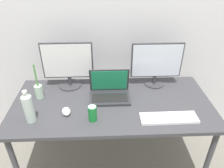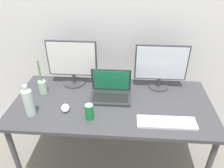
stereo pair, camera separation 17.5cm
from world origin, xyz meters
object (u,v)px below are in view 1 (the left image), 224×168
at_px(monitor_left, 68,64).
at_px(laptop_silver, 110,91).
at_px(work_desk, 112,108).
at_px(keyboard_main, 169,118).
at_px(mouse_by_keyboard, 66,111).
at_px(bamboo_vase, 39,91).
at_px(water_bottle, 28,107).
at_px(monitor_center, 156,63).
at_px(soda_can_near_keyboard, 92,113).

relative_size(monitor_left, laptop_silver, 1.32).
relative_size(work_desk, monitor_left, 3.69).
bearing_deg(keyboard_main, monitor_left, 146.98).
xyz_separation_m(mouse_by_keyboard, bamboo_vase, (-0.26, 0.23, 0.05)).
relative_size(laptop_silver, water_bottle, 1.28).
distance_m(monitor_center, mouse_by_keyboard, 0.90).
relative_size(monitor_left, soda_can_near_keyboard, 3.60).
distance_m(monitor_left, water_bottle, 0.55).
bearing_deg(monitor_center, laptop_silver, -157.04).
xyz_separation_m(work_desk, laptop_silver, (-0.02, 0.09, 0.12)).
relative_size(monitor_center, mouse_by_keyboard, 4.53).
distance_m(work_desk, water_bottle, 0.68).
relative_size(soda_can_near_keyboard, bamboo_vase, 0.39).
bearing_deg(mouse_by_keyboard, laptop_silver, 15.81).
distance_m(soda_can_near_keyboard, bamboo_vase, 0.57).
xyz_separation_m(monitor_center, mouse_by_keyboard, (-0.78, -0.40, -0.21)).
xyz_separation_m(monitor_left, mouse_by_keyboard, (0.02, -0.41, -0.21)).
xyz_separation_m(soda_can_near_keyboard, bamboo_vase, (-0.47, 0.31, 0.01)).
xyz_separation_m(work_desk, bamboo_vase, (-0.63, 0.10, 0.13)).
xyz_separation_m(keyboard_main, soda_can_near_keyboard, (-0.58, 0.02, 0.05)).
xyz_separation_m(monitor_center, soda_can_near_keyboard, (-0.57, -0.49, -0.16)).
bearing_deg(bamboo_vase, work_desk, -8.65).
bearing_deg(laptop_silver, water_bottle, -154.10).
bearing_deg(laptop_silver, mouse_by_keyboard, -148.16).
bearing_deg(water_bottle, monitor_left, 64.19).
height_order(monitor_center, keyboard_main, monitor_center).
bearing_deg(monitor_left, laptop_silver, -27.61).
xyz_separation_m(monitor_center, water_bottle, (-1.04, -0.48, -0.10)).
bearing_deg(keyboard_main, water_bottle, 177.82).
height_order(monitor_left, mouse_by_keyboard, monitor_left).
xyz_separation_m(keyboard_main, mouse_by_keyboard, (-0.79, 0.11, 0.01)).
distance_m(monitor_left, soda_can_near_keyboard, 0.57).
bearing_deg(soda_can_near_keyboard, work_desk, 54.63).
distance_m(mouse_by_keyboard, soda_can_near_keyboard, 0.23).
xyz_separation_m(keyboard_main, water_bottle, (-1.04, 0.03, 0.11)).
height_order(monitor_center, bamboo_vase, monitor_center).
bearing_deg(mouse_by_keyboard, monitor_center, 11.07).
bearing_deg(monitor_left, mouse_by_keyboard, -87.52).
bearing_deg(work_desk, keyboard_main, -29.29).
xyz_separation_m(monitor_center, keyboard_main, (0.01, -0.51, -0.22)).
height_order(water_bottle, bamboo_vase, bamboo_vase).
bearing_deg(work_desk, laptop_silver, 101.36).
bearing_deg(bamboo_vase, laptop_silver, -0.93).
relative_size(mouse_by_keyboard, soda_can_near_keyboard, 0.81).
distance_m(monitor_left, bamboo_vase, 0.34).
xyz_separation_m(laptop_silver, bamboo_vase, (-0.61, 0.01, 0.01)).
xyz_separation_m(work_desk, keyboard_main, (0.42, -0.24, 0.07)).
bearing_deg(soda_can_near_keyboard, monitor_left, 114.79).
xyz_separation_m(monitor_left, monitor_center, (0.80, -0.01, -0.00)).
distance_m(laptop_silver, bamboo_vase, 0.61).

